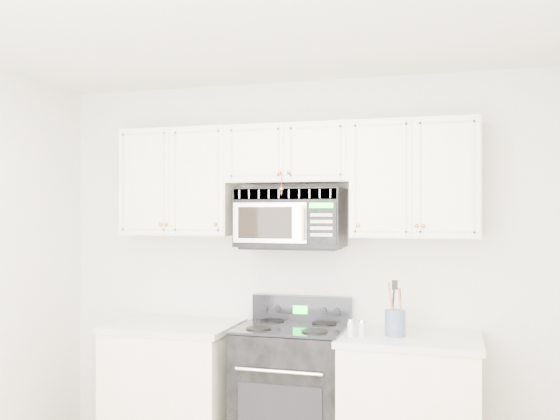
% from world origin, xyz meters
% --- Properties ---
extents(room, '(3.51, 3.51, 2.61)m').
position_xyz_m(room, '(0.00, 0.00, 1.30)').
color(room, brown).
rests_on(room, ground).
extents(base_cabinet_left, '(0.86, 0.65, 0.92)m').
position_xyz_m(base_cabinet_left, '(-0.80, 1.44, 0.43)').
color(base_cabinet_left, white).
rests_on(base_cabinet_left, ground).
extents(base_cabinet_right, '(0.86, 0.65, 0.92)m').
position_xyz_m(base_cabinet_right, '(0.80, 1.44, 0.43)').
color(base_cabinet_right, white).
rests_on(base_cabinet_right, ground).
extents(range, '(0.69, 0.64, 1.10)m').
position_xyz_m(range, '(0.04, 1.46, 0.48)').
color(range, black).
rests_on(range, ground).
extents(upper_cabinets, '(2.44, 0.37, 0.75)m').
position_xyz_m(upper_cabinets, '(-0.00, 1.58, 1.93)').
color(upper_cabinets, white).
rests_on(upper_cabinets, ground).
extents(microwave, '(0.71, 0.41, 0.39)m').
position_xyz_m(microwave, '(-0.00, 1.57, 1.65)').
color(microwave, black).
rests_on(microwave, ground).
extents(utensil_crock, '(0.13, 0.13, 0.34)m').
position_xyz_m(utensil_crock, '(0.71, 1.40, 1.01)').
color(utensil_crock, slate).
rests_on(utensil_crock, base_cabinet_right).
extents(shaker_salt, '(0.04, 0.04, 0.11)m').
position_xyz_m(shaker_salt, '(0.45, 1.31, 0.97)').
color(shaker_salt, silver).
rests_on(shaker_salt, base_cabinet_right).
extents(shaker_pepper, '(0.04, 0.04, 0.10)m').
position_xyz_m(shaker_pepper, '(0.52, 1.33, 0.97)').
color(shaker_pepper, silver).
rests_on(shaker_pepper, base_cabinet_right).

